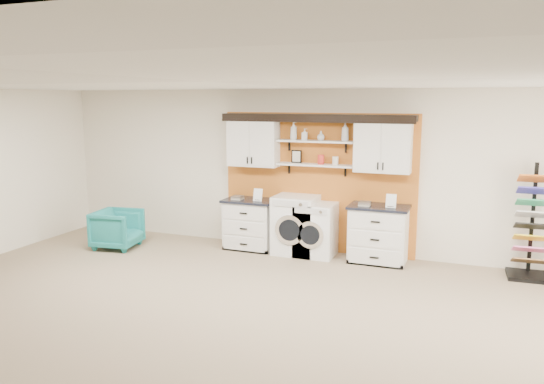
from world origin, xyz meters
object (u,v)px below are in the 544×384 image
at_px(sample_rack, 532,242).
at_px(base_cabinet_left, 251,224).
at_px(washer, 296,225).
at_px(dryer, 316,229).
at_px(armchair, 117,229).
at_px(base_cabinet_right, 378,234).

bearing_deg(sample_rack, base_cabinet_left, 178.25).
relative_size(base_cabinet_left, sample_rack, 0.53).
height_order(base_cabinet_left, washer, washer).
relative_size(dryer, armchair, 1.19).
relative_size(base_cabinet_right, sample_rack, 0.56).
bearing_deg(dryer, armchair, -166.44).
xyz_separation_m(dryer, sample_rack, (3.30, 0.04, 0.09)).
xyz_separation_m(washer, armchair, (-3.08, -0.83, -0.16)).
relative_size(base_cabinet_left, armchair, 1.20).
distance_m(base_cabinet_left, base_cabinet_right, 2.26).
height_order(washer, sample_rack, sample_rack).
bearing_deg(base_cabinet_right, sample_rack, 0.92).
bearing_deg(armchair, base_cabinet_right, -87.61).
bearing_deg(base_cabinet_left, washer, -0.23).
height_order(dryer, armchair, dryer).
xyz_separation_m(base_cabinet_right, washer, (-1.41, -0.00, 0.03)).
bearing_deg(armchair, base_cabinet_left, -77.64).
height_order(base_cabinet_left, armchair, base_cabinet_left).
relative_size(base_cabinet_right, armchair, 1.27).
relative_size(washer, armchair, 1.33).
bearing_deg(armchair, sample_rack, -90.78).
bearing_deg(sample_rack, armchair, -174.86).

